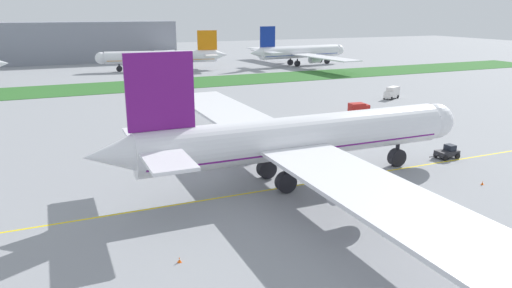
% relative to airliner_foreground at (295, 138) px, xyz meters
% --- Properties ---
extents(ground_plane, '(600.00, 600.00, 0.00)m').
position_rel_airliner_foreground_xyz_m(ground_plane, '(5.38, -4.20, -6.29)').
color(ground_plane, gray).
rests_on(ground_plane, ground).
extents(apron_taxi_line, '(280.00, 0.36, 0.01)m').
position_rel_airliner_foreground_xyz_m(apron_taxi_line, '(5.38, -1.43, -6.29)').
color(apron_taxi_line, yellow).
rests_on(apron_taxi_line, ground).
extents(grass_median_strip, '(320.00, 24.00, 0.10)m').
position_rel_airliner_foreground_xyz_m(grass_median_strip, '(5.38, 97.19, -6.24)').
color(grass_median_strip, '#2D6628').
rests_on(grass_median_strip, ground).
extents(airliner_foreground, '(54.95, 86.55, 18.53)m').
position_rel_airliner_foreground_xyz_m(airliner_foreground, '(0.00, 0.00, 0.00)').
color(airliner_foreground, white).
rests_on(airliner_foreground, ground).
extents(pushback_tug, '(5.48, 2.38, 2.17)m').
position_rel_airliner_foreground_xyz_m(pushback_tug, '(28.11, -0.02, -5.31)').
color(pushback_tug, '#26262B').
rests_on(pushback_tug, ground).
extents(ground_crew_wingwalker_port, '(0.55, 0.40, 1.68)m').
position_rel_airliner_foreground_xyz_m(ground_crew_wingwalker_port, '(3.06, -17.42, -5.27)').
color(ground_crew_wingwalker_port, black).
rests_on(ground_crew_wingwalker_port, ground).
extents(traffic_cone_near_nose, '(0.36, 0.36, 0.58)m').
position_rel_airliner_foreground_xyz_m(traffic_cone_near_nose, '(-20.37, -15.25, -6.01)').
color(traffic_cone_near_nose, '#F2590C').
rests_on(traffic_cone_near_nose, ground).
extents(traffic_cone_port_wing, '(0.36, 0.36, 0.58)m').
position_rel_airliner_foreground_xyz_m(traffic_cone_port_wing, '(23.34, -11.35, -6.01)').
color(traffic_cone_port_wing, '#F2590C').
rests_on(traffic_cone_port_wing, ground).
extents(service_truck_baggage_loader, '(4.72, 3.07, 2.78)m').
position_rel_airliner_foreground_xyz_m(service_truck_baggage_loader, '(34.16, 33.05, -4.76)').
color(service_truck_baggage_loader, '#B21E19').
rests_on(service_truck_baggage_loader, ground).
extents(service_truck_fuel_bowser, '(5.92, 4.27, 3.18)m').
position_rel_airliner_foreground_xyz_m(service_truck_fuel_bowser, '(54.70, 46.90, -4.61)').
color(service_truck_fuel_bowser, white).
rests_on(service_truck_fuel_bowser, ground).
extents(parked_airliner_far_right, '(50.92, 82.64, 15.39)m').
position_rel_airliner_foreground_xyz_m(parked_airliner_far_right, '(12.43, 132.94, -1.07)').
color(parked_airliner_far_right, white).
rests_on(parked_airliner_far_right, ground).
extents(parked_airliner_far_outer, '(47.60, 75.01, 16.71)m').
position_rel_airliner_foreground_xyz_m(parked_airliner_far_outer, '(69.43, 127.25, -0.62)').
color(parked_airliner_far_outer, white).
rests_on(parked_airliner_far_outer, ground).
extents(terminal_building, '(118.26, 20.00, 18.00)m').
position_rel_airliner_foreground_xyz_m(terminal_building, '(-31.83, 180.86, 2.71)').
color(terminal_building, gray).
rests_on(terminal_building, ground).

